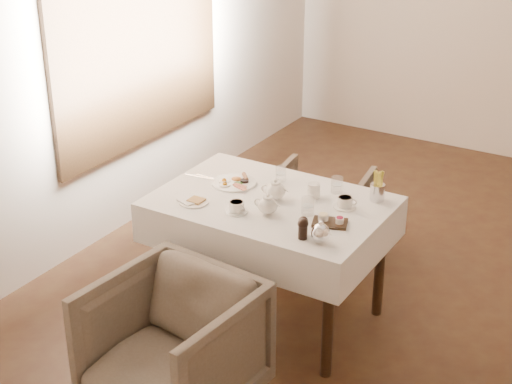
{
  "coord_description": "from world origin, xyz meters",
  "views": [
    {
      "loc": [
        1.22,
        -4.14,
        2.64
      ],
      "look_at": [
        -0.8,
        -0.8,
        0.82
      ],
      "focal_mm": 55.0,
      "sensor_mm": 36.0,
      "label": 1
    }
  ],
  "objects_px": {
    "breakfast_plate": "(235,182)",
    "armchair_far": "(319,212)",
    "armchair_near": "(173,346)",
    "teapot_centre": "(275,190)",
    "table": "(271,219)"
  },
  "relations": [
    {
      "from": "breakfast_plate",
      "to": "teapot_centre",
      "type": "bearing_deg",
      "value": -29.24
    },
    {
      "from": "armchair_near",
      "to": "armchair_far",
      "type": "distance_m",
      "value": 1.79
    },
    {
      "from": "armchair_near",
      "to": "teapot_centre",
      "type": "bearing_deg",
      "value": 93.42
    },
    {
      "from": "breakfast_plate",
      "to": "armchair_far",
      "type": "bearing_deg",
      "value": 59.95
    },
    {
      "from": "table",
      "to": "armchair_near",
      "type": "relative_size",
      "value": 1.72
    },
    {
      "from": "armchair_near",
      "to": "teapot_centre",
      "type": "relative_size",
      "value": 4.86
    },
    {
      "from": "teapot_centre",
      "to": "armchair_far",
      "type": "bearing_deg",
      "value": 86.54
    },
    {
      "from": "armchair_far",
      "to": "teapot_centre",
      "type": "bearing_deg",
      "value": 91.04
    },
    {
      "from": "armchair_near",
      "to": "teapot_centre",
      "type": "xyz_separation_m",
      "value": [
        0.03,
        0.95,
        0.48
      ]
    },
    {
      "from": "armchair_near",
      "to": "armchair_far",
      "type": "height_order",
      "value": "armchair_near"
    },
    {
      "from": "armchair_far",
      "to": "breakfast_plate",
      "type": "xyz_separation_m",
      "value": [
        -0.18,
        -0.77,
        0.48
      ]
    },
    {
      "from": "armchair_near",
      "to": "breakfast_plate",
      "type": "relative_size",
      "value": 2.85
    },
    {
      "from": "armchair_near",
      "to": "armchair_far",
      "type": "xyz_separation_m",
      "value": [
        -0.1,
        1.79,
        -0.05
      ]
    },
    {
      "from": "table",
      "to": "teapot_centre",
      "type": "relative_size",
      "value": 8.39
    },
    {
      "from": "armchair_far",
      "to": "armchair_near",
      "type": "bearing_deg",
      "value": 85.22
    }
  ]
}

